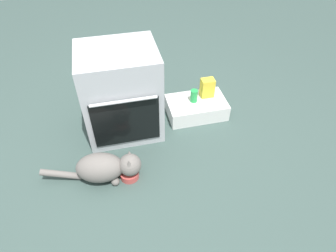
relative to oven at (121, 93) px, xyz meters
The scene contains 7 objects.
ground 0.59m from the oven, 81.98° to the right, with size 8.00×8.00×0.00m, color #384C47.
oven is the anchor object (origin of this frame).
pantry_cabinet 0.75m from the oven, ahead, with size 0.54×0.34×0.15m, color white.
food_bowl 0.67m from the oven, 94.08° to the right, with size 0.15×0.15×0.09m.
cat 0.63m from the oven, 110.96° to the right, with size 0.76×0.28×0.25m.
soda_can 0.68m from the oven, ahead, with size 0.07×0.07×0.12m, color green.
snack_bag 0.81m from the oven, ahead, with size 0.12×0.09×0.18m, color yellow.
Camera 1 is at (-0.13, -1.56, 1.86)m, focal length 31.51 mm.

